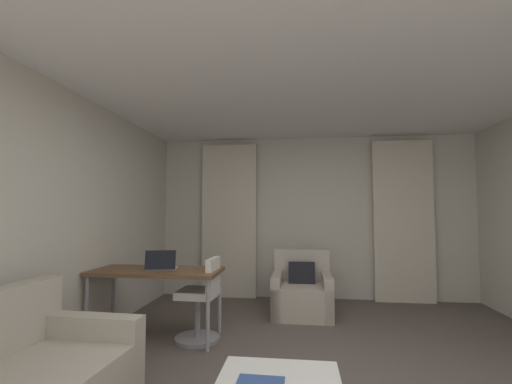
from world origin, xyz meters
The scene contains 10 objects.
wall_window centered at (0.00, 3.03, 1.30)m, with size 5.12×0.06×2.60m.
wall_left centered at (-2.53, 0.00, 1.30)m, with size 0.06×6.12×2.60m.
ceiling centered at (0.00, 0.00, 2.63)m, with size 5.12×6.12×0.06m, color white.
curtain_left_panel centered at (-1.38, 2.90, 1.25)m, with size 0.90×0.06×2.50m.
curtain_right_panel centered at (1.38, 2.90, 1.25)m, with size 0.90×0.06×2.50m.
armchair centered at (-0.20, 2.07, 0.28)m, with size 0.79×0.80×0.84m.
desk centered at (-1.78, 0.95, 0.68)m, with size 1.39×0.62×0.75m.
desk_chair centered at (-1.29, 0.97, 0.39)m, with size 0.48×0.48×0.88m.
laptop centered at (-1.72, 0.93, 0.79)m, with size 0.37×0.31×0.22m.
magazine_open centered at (-0.47, -0.66, 0.37)m, with size 0.28×0.21×0.01m.
Camera 1 is at (-0.23, -2.74, 1.37)m, focal length 24.44 mm.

